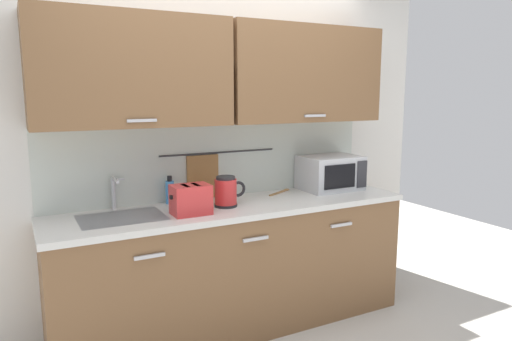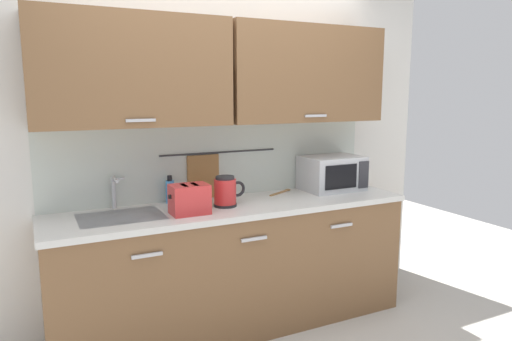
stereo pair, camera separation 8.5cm
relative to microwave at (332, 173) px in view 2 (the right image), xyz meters
name	(u,v)px [view 2 (the right image)]	position (x,y,z in m)	size (l,w,h in m)	color
counter_unit	(234,265)	(-0.90, -0.11, -0.58)	(2.53, 0.64, 0.90)	brown
back_wall_assembly	(221,113)	(-0.89, 0.12, 0.49)	(3.70, 0.41, 2.50)	silver
sink_faucet	(114,188)	(-1.66, 0.12, 0.01)	(0.09, 0.17, 0.22)	#B2B5BA
microwave	(332,173)	(0.00, 0.00, 0.00)	(0.46, 0.35, 0.27)	silver
electric_kettle	(226,192)	(-0.97, -0.13, -0.03)	(0.23, 0.16, 0.21)	black
dish_soap_bottle	(170,191)	(-1.28, 0.13, -0.05)	(0.06, 0.06, 0.20)	#3F8CD8
mug_near_sink	(201,195)	(-1.08, 0.06, -0.09)	(0.12, 0.08, 0.09)	orange
toaster	(190,199)	(-1.25, -0.21, -0.04)	(0.26, 0.17, 0.19)	red
wooden_spoon	(283,192)	(-0.40, 0.08, -0.13)	(0.26, 0.15, 0.01)	#9E7042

